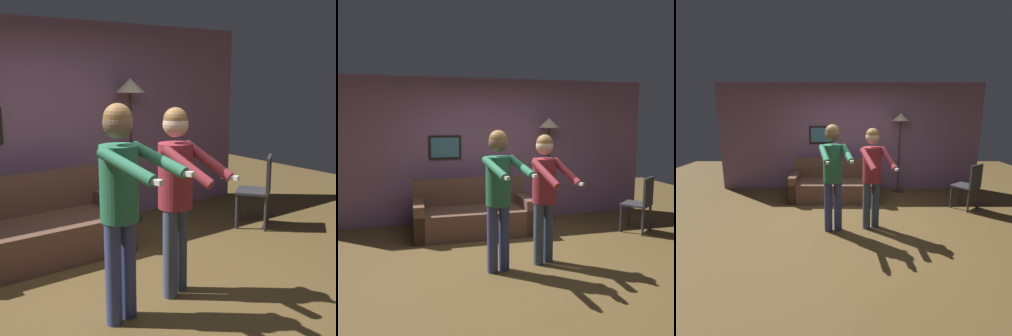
% 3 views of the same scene
% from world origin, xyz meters
% --- Properties ---
extents(ground_plane, '(12.00, 12.00, 0.00)m').
position_xyz_m(ground_plane, '(0.00, 0.00, 0.00)').
color(ground_plane, brown).
extents(back_wall_assembly, '(6.40, 0.09, 2.60)m').
position_xyz_m(back_wall_assembly, '(-0.01, 2.26, 1.30)').
color(back_wall_assembly, slate).
rests_on(back_wall_assembly, ground_plane).
extents(couch, '(1.91, 0.87, 0.87)m').
position_xyz_m(couch, '(-0.35, 1.47, 0.28)').
color(couch, brown).
rests_on(couch, ground_plane).
extents(torchiere_lamp, '(0.39, 0.39, 1.90)m').
position_xyz_m(torchiere_lamp, '(1.18, 2.01, 1.63)').
color(torchiere_lamp, '#332D28').
rests_on(torchiere_lamp, ground_plane).
extents(person_standing_left, '(0.54, 0.75, 1.74)m').
position_xyz_m(person_standing_left, '(-0.32, -0.19, 1.06)').
color(person_standing_left, '#384277').
rests_on(person_standing_left, ground_plane).
extents(person_standing_right, '(0.57, 0.65, 1.67)m').
position_xyz_m(person_standing_right, '(0.31, -0.08, 1.01)').
color(person_standing_right, '#3F4D65').
rests_on(person_standing_right, ground_plane).
extents(dining_chair_distant, '(0.59, 0.59, 0.93)m').
position_xyz_m(dining_chair_distant, '(2.35, 0.78, 0.53)').
color(dining_chair_distant, '#2D2D33').
rests_on(dining_chair_distant, ground_plane).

